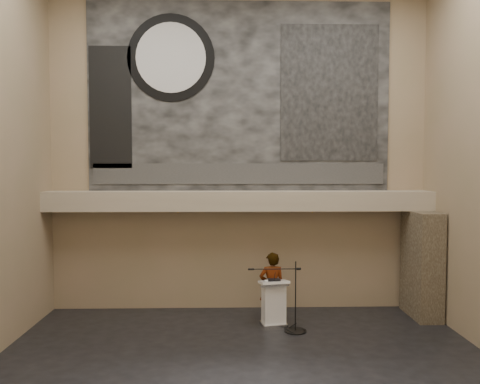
{
  "coord_description": "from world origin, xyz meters",
  "views": [
    {
      "loc": [
        -0.3,
        -8.56,
        3.82
      ],
      "look_at": [
        0.0,
        3.2,
        3.2
      ],
      "focal_mm": 35.0,
      "sensor_mm": 36.0,
      "label": 1
    }
  ],
  "objects": [
    {
      "name": "banner_clock_face",
      "position": [
        -1.8,
        3.91,
        6.7
      ],
      "size": [
        1.84,
        0.02,
        1.84
      ],
      "primitive_type": "cylinder",
      "rotation": [
        1.57,
        0.0,
        0.0
      ],
      "color": "silver",
      "rests_on": "banner"
    },
    {
      "name": "lectern",
      "position": [
        0.8,
        2.51,
        0.55
      ],
      "size": [
        0.75,
        0.6,
        1.13
      ],
      "rotation": [
        0.0,
        0.0,
        0.19
      ],
      "color": "silver",
      "rests_on": "floor"
    },
    {
      "name": "sprinkler_right",
      "position": [
        1.9,
        3.55,
        2.67
      ],
      "size": [
        0.04,
        0.04,
        0.06
      ],
      "primitive_type": "cylinder",
      "color": "#B2893D",
      "rests_on": "soffit"
    },
    {
      "name": "mic_stand",
      "position": [
        1.23,
        2.12,
        0.24
      ],
      "size": [
        1.36,
        0.52,
        1.65
      ],
      "rotation": [
        0.0,
        0.0,
        0.01
      ],
      "color": "black",
      "rests_on": "floor"
    },
    {
      "name": "banner_building_print",
      "position": [
        2.4,
        3.93,
        5.8
      ],
      "size": [
        2.6,
        0.02,
        3.6
      ],
      "primitive_type": "cube",
      "color": "black",
      "rests_on": "banner"
    },
    {
      "name": "banner_clock_rim",
      "position": [
        -1.8,
        3.93,
        6.7
      ],
      "size": [
        2.3,
        0.02,
        2.3
      ],
      "primitive_type": "cylinder",
      "rotation": [
        1.57,
        0.0,
        0.0
      ],
      "color": "black",
      "rests_on": "banner"
    },
    {
      "name": "banner",
      "position": [
        0.0,
        3.97,
        5.7
      ],
      "size": [
        8.0,
        0.05,
        5.0
      ],
      "primitive_type": "cube",
      "color": "black",
      "rests_on": "wall_back"
    },
    {
      "name": "papers",
      "position": [
        0.69,
        2.47,
        1.1
      ],
      "size": [
        0.25,
        0.3,
        0.0
      ],
      "primitive_type": "cube",
      "rotation": [
        0.0,
        0.0,
        0.2
      ],
      "color": "white",
      "rests_on": "lectern"
    },
    {
      "name": "banner_text_strip",
      "position": [
        0.0,
        3.93,
        3.65
      ],
      "size": [
        7.76,
        0.02,
        0.55
      ],
      "primitive_type": "cube",
      "color": "#303030",
      "rests_on": "banner"
    },
    {
      "name": "floor",
      "position": [
        0.0,
        0.0,
        0.0
      ],
      "size": [
        10.0,
        10.0,
        0.0
      ],
      "primitive_type": "plane",
      "color": "black",
      "rests_on": "ground"
    },
    {
      "name": "sprinkler_left",
      "position": [
        -1.6,
        3.55,
        2.67
      ],
      "size": [
        0.04,
        0.04,
        0.06
      ],
      "primitive_type": "cylinder",
      "color": "#B2893D",
      "rests_on": "soffit"
    },
    {
      "name": "soffit",
      "position": [
        0.0,
        3.6,
        2.95
      ],
      "size": [
        10.0,
        0.8,
        0.5
      ],
      "primitive_type": "cube",
      "color": "tan",
      "rests_on": "wall_back"
    },
    {
      "name": "binder",
      "position": [
        0.81,
        2.5,
        1.12
      ],
      "size": [
        0.31,
        0.26,
        0.04
      ],
      "primitive_type": "cube",
      "rotation": [
        0.0,
        0.0,
        -0.07
      ],
      "color": "black",
      "rests_on": "lectern"
    },
    {
      "name": "wall_back",
      "position": [
        0.0,
        4.0,
        4.25
      ],
      "size": [
        10.0,
        0.02,
        8.5
      ],
      "primitive_type": "cube",
      "color": "#8B7B58",
      "rests_on": "floor"
    },
    {
      "name": "speaker_person",
      "position": [
        0.78,
        2.82,
        0.87
      ],
      "size": [
        0.67,
        0.47,
        1.73
      ],
      "primitive_type": "imported",
      "rotation": [
        0.0,
        0.0,
        3.23
      ],
      "color": "silver",
      "rests_on": "floor"
    },
    {
      "name": "wall_front",
      "position": [
        0.0,
        -4.0,
        4.25
      ],
      "size": [
        10.0,
        0.02,
        8.5
      ],
      "primitive_type": "cube",
      "color": "#8B7B58",
      "rests_on": "floor"
    },
    {
      "name": "banner_brick_print",
      "position": [
        -3.4,
        3.93,
        5.4
      ],
      "size": [
        1.1,
        0.02,
        3.2
      ],
      "primitive_type": "cube",
      "color": "black",
      "rests_on": "banner"
    },
    {
      "name": "stone_pier",
      "position": [
        4.65,
        3.15,
        1.35
      ],
      "size": [
        0.6,
        1.4,
        2.7
      ],
      "primitive_type": "cube",
      "color": "#423728",
      "rests_on": "floor"
    }
  ]
}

